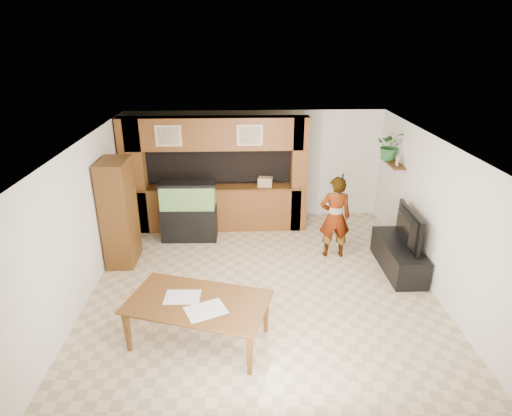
{
  "coord_description": "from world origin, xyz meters",
  "views": [
    {
      "loc": [
        -0.34,
        -6.61,
        4.25
      ],
      "look_at": [
        -0.08,
        0.6,
        1.28
      ],
      "focal_mm": 30.0,
      "sensor_mm": 36.0,
      "label": 1
    }
  ],
  "objects_px": {
    "pantry_cabinet": "(119,213)",
    "aquarium": "(189,212)",
    "television": "(402,227)",
    "dining_table": "(198,323)",
    "person": "(335,217)"
  },
  "relations": [
    {
      "from": "person",
      "to": "aquarium",
      "type": "bearing_deg",
      "value": -13.48
    },
    {
      "from": "person",
      "to": "dining_table",
      "type": "height_order",
      "value": "person"
    },
    {
      "from": "pantry_cabinet",
      "to": "person",
      "type": "xyz_separation_m",
      "value": [
        4.21,
        0.06,
        -0.19
      ]
    },
    {
      "from": "pantry_cabinet",
      "to": "dining_table",
      "type": "height_order",
      "value": "pantry_cabinet"
    },
    {
      "from": "television",
      "to": "dining_table",
      "type": "xyz_separation_m",
      "value": [
        -3.65,
        -2.0,
        -0.53
      ]
    },
    {
      "from": "aquarium",
      "to": "television",
      "type": "bearing_deg",
      "value": -17.98
    },
    {
      "from": "aquarium",
      "to": "person",
      "type": "bearing_deg",
      "value": -14.61
    },
    {
      "from": "pantry_cabinet",
      "to": "aquarium",
      "type": "xyz_separation_m",
      "value": [
        1.21,
        0.91,
        -0.39
      ]
    },
    {
      "from": "television",
      "to": "dining_table",
      "type": "height_order",
      "value": "television"
    },
    {
      "from": "television",
      "to": "person",
      "type": "bearing_deg",
      "value": 64.96
    },
    {
      "from": "television",
      "to": "dining_table",
      "type": "bearing_deg",
      "value": 121.05
    },
    {
      "from": "pantry_cabinet",
      "to": "television",
      "type": "distance_m",
      "value": 5.38
    },
    {
      "from": "person",
      "to": "pantry_cabinet",
      "type": "bearing_deg",
      "value": 3.18
    },
    {
      "from": "television",
      "to": "person",
      "type": "relative_size",
      "value": 0.71
    },
    {
      "from": "pantry_cabinet",
      "to": "dining_table",
      "type": "relative_size",
      "value": 1.04
    }
  ]
}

